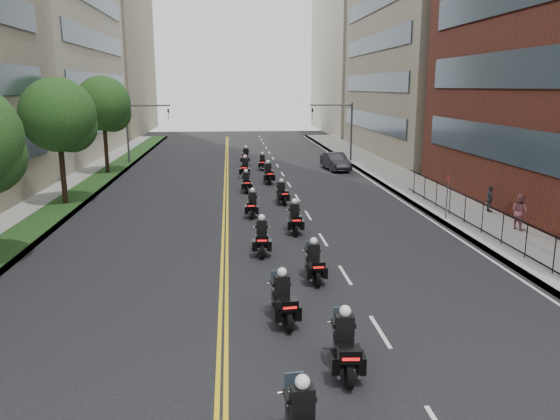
# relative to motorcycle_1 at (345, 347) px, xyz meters

# --- Properties ---
(sidewalk_right) EXTENTS (4.00, 90.00, 0.15)m
(sidewalk_right) POSITION_rel_motorcycle_1_xyz_m (10.34, 22.23, -0.62)
(sidewalk_right) COLOR gray
(sidewalk_right) RESTS_ON ground
(sidewalk_left) EXTENTS (4.00, 90.00, 0.15)m
(sidewalk_left) POSITION_rel_motorcycle_1_xyz_m (-13.66, 22.23, -0.62)
(sidewalk_left) COLOR gray
(sidewalk_left) RESTS_ON ground
(grass_strip) EXTENTS (2.00, 90.00, 0.04)m
(grass_strip) POSITION_rel_motorcycle_1_xyz_m (-12.86, 22.23, -0.52)
(grass_strip) COLOR #133312
(grass_strip) RESTS_ON sidewalk_left
(building_right_tan) EXTENTS (15.11, 28.00, 30.00)m
(building_right_tan) POSITION_rel_motorcycle_1_xyz_m (19.82, 45.23, 14.31)
(building_right_tan) COLOR #7E725C
(building_right_tan) RESTS_ON ground
(building_right_far) EXTENTS (15.00, 28.00, 26.00)m
(building_right_far) POSITION_rel_motorcycle_1_xyz_m (19.84, 75.23, 12.31)
(building_right_far) COLOR #AA9E89
(building_right_far) RESTS_ON ground
(building_left_far) EXTENTS (16.00, 28.00, 26.00)m
(building_left_far) POSITION_rel_motorcycle_1_xyz_m (-23.66, 75.23, 12.31)
(building_left_far) COLOR #7E725C
(building_left_far) RESTS_ON ground
(iron_fence) EXTENTS (0.05, 28.00, 1.50)m
(iron_fence) POSITION_rel_motorcycle_1_xyz_m (9.34, 9.23, 0.21)
(iron_fence) COLOR black
(iron_fence) RESTS_ON sidewalk_right
(street_trees) EXTENTS (4.40, 38.40, 7.98)m
(street_trees) POSITION_rel_motorcycle_1_xyz_m (-12.70, 15.83, 4.44)
(street_trees) COLOR #302015
(street_trees) RESTS_ON ground
(traffic_signal_right) EXTENTS (4.09, 0.20, 5.60)m
(traffic_signal_right) POSITION_rel_motorcycle_1_xyz_m (7.88, 39.23, 3.00)
(traffic_signal_right) COLOR #3F3F44
(traffic_signal_right) RESTS_ON ground
(traffic_signal_left) EXTENTS (4.09, 0.20, 5.60)m
(traffic_signal_left) POSITION_rel_motorcycle_1_xyz_m (-11.19, 39.23, 3.00)
(traffic_signal_left) COLOR #3F3F44
(traffic_signal_left) RESTS_ON ground
(motorcycle_1) EXTENTS (0.62, 2.38, 1.76)m
(motorcycle_1) POSITION_rel_motorcycle_1_xyz_m (0.00, 0.00, 0.00)
(motorcycle_1) COLOR black
(motorcycle_1) RESTS_ON ground
(motorcycle_2) EXTENTS (0.68, 2.33, 1.72)m
(motorcycle_2) POSITION_rel_motorcycle_1_xyz_m (-1.26, 3.17, -0.01)
(motorcycle_2) COLOR black
(motorcycle_2) RESTS_ON ground
(motorcycle_3) EXTENTS (0.52, 2.22, 1.64)m
(motorcycle_3) POSITION_rel_motorcycle_1_xyz_m (0.25, 6.75, -0.05)
(motorcycle_3) COLOR black
(motorcycle_3) RESTS_ON ground
(motorcycle_4) EXTENTS (0.57, 2.35, 1.73)m
(motorcycle_4) POSITION_rel_motorcycle_1_xyz_m (-1.49, 10.28, -0.01)
(motorcycle_4) COLOR black
(motorcycle_4) RESTS_ON ground
(motorcycle_5) EXTENTS (0.54, 2.31, 1.70)m
(motorcycle_5) POSITION_rel_motorcycle_1_xyz_m (0.35, 13.64, -0.02)
(motorcycle_5) COLOR black
(motorcycle_5) RESTS_ON ground
(motorcycle_6) EXTENTS (0.62, 2.18, 1.61)m
(motorcycle_6) POSITION_rel_motorcycle_1_xyz_m (-1.60, 17.27, -0.06)
(motorcycle_6) COLOR black
(motorcycle_6) RESTS_ON ground
(motorcycle_7) EXTENTS (0.64, 2.12, 1.56)m
(motorcycle_7) POSITION_rel_motorcycle_1_xyz_m (0.37, 20.54, -0.08)
(motorcycle_7) COLOR black
(motorcycle_7) RESTS_ON ground
(motorcycle_8) EXTENTS (0.51, 2.15, 1.59)m
(motorcycle_8) POSITION_rel_motorcycle_1_xyz_m (-1.71, 24.56, -0.07)
(motorcycle_8) COLOR black
(motorcycle_8) RESTS_ON ground
(motorcycle_9) EXTENTS (0.61, 2.38, 1.76)m
(motorcycle_9) POSITION_rel_motorcycle_1_xyz_m (0.05, 27.85, 0.00)
(motorcycle_9) COLOR black
(motorcycle_9) RESTS_ON ground
(motorcycle_10) EXTENTS (0.67, 2.42, 1.78)m
(motorcycle_10) POSITION_rel_motorcycle_1_xyz_m (-1.59, 30.98, 0.01)
(motorcycle_10) COLOR black
(motorcycle_10) RESTS_ON ground
(motorcycle_11) EXTENTS (0.53, 2.08, 1.54)m
(motorcycle_11) POSITION_rel_motorcycle_1_xyz_m (0.03, 34.76, -0.09)
(motorcycle_11) COLOR black
(motorcycle_11) RESTS_ON ground
(motorcycle_12) EXTENTS (0.71, 2.44, 1.80)m
(motorcycle_12) POSITION_rel_motorcycle_1_xyz_m (-1.32, 37.94, 0.02)
(motorcycle_12) COLOR black
(motorcycle_12) RESTS_ON ground
(parked_sedan) EXTENTS (2.10, 4.66, 1.49)m
(parked_sedan) POSITION_rel_motorcycle_1_xyz_m (6.34, 34.00, 0.05)
(parked_sedan) COLOR black
(parked_sedan) RESTS_ON ground
(pedestrian_b) EXTENTS (0.92, 1.04, 1.78)m
(pedestrian_b) POSITION_rel_motorcycle_1_xyz_m (11.48, 12.71, 0.35)
(pedestrian_b) COLOR #99535B
(pedestrian_b) RESTS_ON sidewalk_right
(pedestrian_c) EXTENTS (0.51, 0.92, 1.48)m
(pedestrian_c) POSITION_rel_motorcycle_1_xyz_m (11.81, 16.56, 0.20)
(pedestrian_c) COLOR #3F4046
(pedestrian_c) RESTS_ON sidewalk_right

